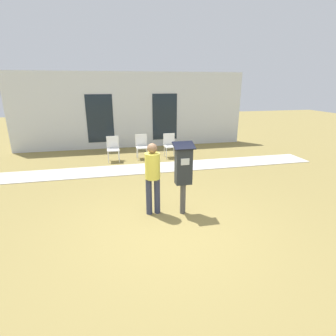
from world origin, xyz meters
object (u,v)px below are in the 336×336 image
(parking_meter, at_px, (183,169))
(outdoor_chair_middle, at_px, (142,144))
(person_standing, at_px, (153,173))
(outdoor_chair_left, at_px, (113,147))
(outdoor_chair_right, at_px, (170,143))

(parking_meter, height_order, outdoor_chair_middle, parking_meter)
(parking_meter, xyz_separation_m, person_standing, (-0.63, 0.14, -0.09))
(outdoor_chair_left, height_order, outdoor_chair_right, same)
(parking_meter, height_order, outdoor_chair_right, parking_meter)
(outdoor_chair_middle, xyz_separation_m, outdoor_chair_right, (1.07, -0.08, 0.00))
(person_standing, relative_size, outdoor_chair_middle, 1.76)
(outdoor_chair_middle, bearing_deg, person_standing, -90.76)
(outdoor_chair_middle, distance_m, outdoor_chair_right, 1.07)
(outdoor_chair_middle, bearing_deg, outdoor_chair_right, -0.84)
(outdoor_chair_right, bearing_deg, outdoor_chair_middle, -161.58)
(person_standing, relative_size, outdoor_chair_right, 1.76)
(parking_meter, distance_m, person_standing, 0.65)
(outdoor_chair_left, relative_size, outdoor_chair_right, 1.00)
(parking_meter, xyz_separation_m, outdoor_chair_middle, (-0.31, 4.66, -0.49))
(person_standing, height_order, outdoor_chair_right, person_standing)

